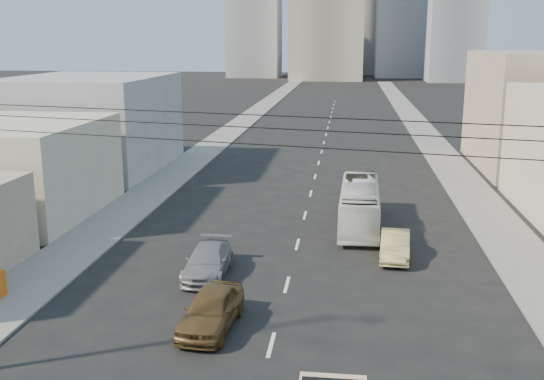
% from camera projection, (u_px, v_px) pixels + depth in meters
% --- Properties ---
extents(sidewalk_left, '(3.50, 180.00, 0.12)m').
position_uv_depth(sidewalk_left, '(240.00, 124.00, 84.82)').
color(sidewalk_left, slate).
rests_on(sidewalk_left, ground).
extents(sidewalk_right, '(3.50, 180.00, 0.12)m').
position_uv_depth(sidewalk_right, '(419.00, 127.00, 82.08)').
color(sidewalk_right, slate).
rests_on(sidewalk_right, ground).
extents(lane_dashes, '(0.15, 104.00, 0.01)m').
position_uv_depth(lane_dashes, '(323.00, 147.00, 67.04)').
color(lane_dashes, silver).
rests_on(lane_dashes, ground).
extents(city_bus, '(2.45, 9.63, 2.67)m').
position_uv_depth(city_bus, '(359.00, 205.00, 38.31)').
color(city_bus, silver).
rests_on(city_bus, ground).
extents(sedan_brown, '(2.22, 4.72, 1.56)m').
position_uv_depth(sedan_brown, '(211.00, 310.00, 24.78)').
color(sedan_brown, brown).
rests_on(sedan_brown, ground).
extents(sedan_tan, '(1.75, 4.25, 1.37)m').
position_uv_depth(sedan_tan, '(395.00, 245.00, 32.81)').
color(sedan_tan, tan).
rests_on(sedan_tan, ground).
extents(sedan_grey, '(2.09, 4.86, 1.39)m').
position_uv_depth(sedan_grey, '(208.00, 261.00, 30.41)').
color(sedan_grey, gray).
rests_on(sedan_grey, ground).
extents(overhead_wires, '(23.01, 5.02, 0.72)m').
position_uv_depth(overhead_wires, '(238.00, 128.00, 15.22)').
color(overhead_wires, black).
rests_on(overhead_wires, ground).
extents(bldg_left_mid, '(11.00, 12.00, 6.00)m').
position_uv_depth(bldg_left_mid, '(6.00, 169.00, 40.55)').
color(bldg_left_mid, beige).
rests_on(bldg_left_mid, ground).
extents(bldg_left_far, '(12.00, 16.00, 8.00)m').
position_uv_depth(bldg_left_far, '(91.00, 123.00, 54.87)').
color(bldg_left_far, gray).
rests_on(bldg_left_far, ground).
extents(midrise_ne, '(16.00, 16.00, 40.00)m').
position_uv_depth(midrise_ne, '(404.00, 8.00, 187.84)').
color(midrise_ne, gray).
rests_on(midrise_ne, ground).
extents(midrise_nw, '(15.00, 15.00, 34.00)m').
position_uv_depth(midrise_nw, '(254.00, 19.00, 188.84)').
color(midrise_nw, gray).
rests_on(midrise_nw, ground).
extents(midrise_back, '(18.00, 18.00, 44.00)m').
position_uv_depth(midrise_back, '(362.00, 4.00, 203.27)').
color(midrise_back, gray).
rests_on(midrise_back, ground).
extents(midrise_east, '(14.00, 14.00, 28.00)m').
position_uv_depth(midrise_east, '(455.00, 28.00, 168.50)').
color(midrise_east, gray).
rests_on(midrise_east, ground).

